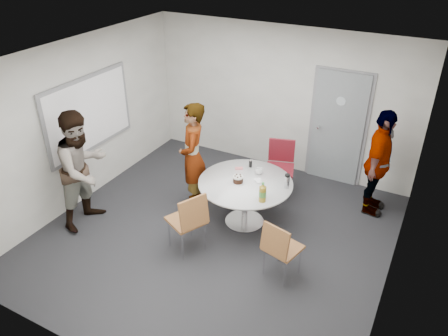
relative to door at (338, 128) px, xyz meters
The scene contains 15 objects.
floor 2.90m from the door, 113.90° to the right, with size 5.00×5.00×0.00m, color black.
ceiling 3.19m from the door, 113.90° to the right, with size 5.00×5.00×0.00m, color silver.
wall_back 1.15m from the door, behind, with size 5.00×5.00×0.00m, color #B4B3AB.
wall_left 4.38m from the door, 145.41° to the right, with size 5.00×5.00×0.00m, color #B4B3AB.
wall_right 2.87m from the door, 60.57° to the right, with size 5.00×5.00×0.00m, color #B4B3AB.
wall_front 5.11m from the door, 102.45° to the right, with size 5.00×5.00×0.00m, color #B4B3AB.
door is the anchor object (origin of this frame).
whiteboard 4.25m from the door, 147.34° to the right, with size 0.04×1.90×1.25m.
table 2.18m from the door, 112.45° to the right, with size 1.44×1.44×1.06m.
chair_near_left 3.25m from the door, 112.38° to the right, with size 0.65×0.63×0.98m.
chair_near_right 2.94m from the door, 88.34° to the right, with size 0.52×0.55×0.89m.
chair_far 1.20m from the door, 128.81° to the right, with size 0.59×0.62×0.98m.
person_main 2.64m from the door, 133.45° to the right, with size 0.66×0.44×1.82m, color #A5C6EA.
person_left 4.33m from the door, 134.77° to the right, with size 0.91×0.71×1.88m, color white.
person_right 1.11m from the door, 39.63° to the right, with size 1.04×0.43×1.78m, color black.
Camera 1 is at (2.61, -4.64, 4.22)m, focal length 35.00 mm.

